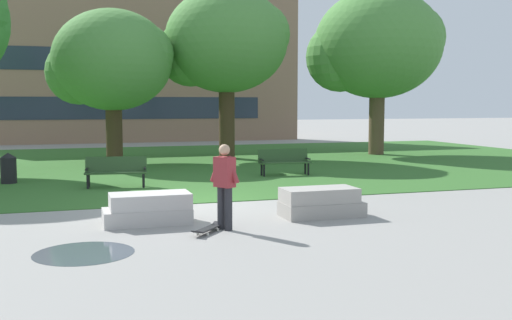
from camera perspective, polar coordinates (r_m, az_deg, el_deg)
name	(u,v)px	position (r m, az deg, el deg)	size (l,w,h in m)	color
ground_plane	(195,204)	(15.08, -5.85, -4.19)	(140.00, 140.00, 0.00)	gray
grass_lawn	(145,165)	(24.87, -10.55, -0.43)	(40.00, 20.00, 0.02)	#336628
concrete_block_center	(148,209)	(12.76, -10.21, -4.62)	(1.80, 0.90, 0.64)	#BCB7B2
concrete_block_left	(321,203)	(13.42, 6.17, -4.06)	(1.80, 0.90, 0.64)	#9E9991
person_skateboarder	(225,182)	(11.85, -3.01, -2.08)	(0.53, 0.54, 1.71)	#28282D
skateboard	(208,229)	(11.74, -4.61, -6.52)	(0.81, 0.91, 0.14)	black
puddle	(84,253)	(10.58, -16.07, -8.51)	(1.68, 1.68, 0.01)	#47515B
park_bench_near_left	(284,160)	(20.81, 2.70, -0.01)	(1.82, 0.62, 0.90)	#284723
park_bench_near_right	(116,170)	(18.29, -13.18, -0.91)	(1.85, 0.77, 0.90)	#284723
tree_far_left	(376,46)	(29.91, 11.39, 10.62)	(6.44, 6.14, 7.94)	brown
tree_near_left	(111,62)	(26.01, -13.64, 9.09)	(5.21, 4.96, 6.40)	#42301E
tree_near_right	(225,42)	(27.28, -2.99, 11.14)	(5.77, 5.49, 7.62)	#42301E
trash_bin	(8,168)	(20.18, -22.51, -0.70)	(0.49, 0.49, 0.96)	black
building_facade_distant	(126,59)	(39.33, -12.30, 9.40)	(23.03, 1.03, 10.64)	#8E6B56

